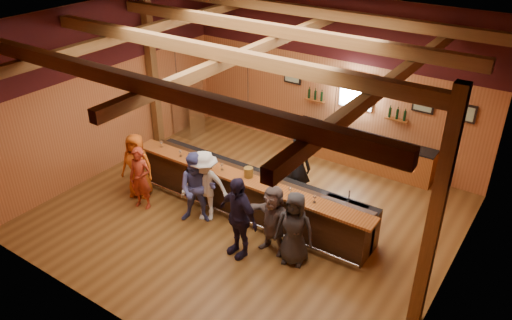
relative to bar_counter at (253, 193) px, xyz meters
The scene contains 27 objects.
room 2.69m from the bar_counter, 100.24° to the right, with size 9.04×9.00×4.52m.
bar_counter is the anchor object (origin of this frame).
back_bar_cabinet 3.76m from the bar_counter, 71.66° to the left, with size 4.00×0.52×0.95m.
window 4.17m from the bar_counter, 78.34° to the left, with size 0.95×0.09×0.95m.
framed_pictures 4.42m from the bar_counter, 66.46° to the left, with size 5.35×0.05×0.45m.
wine_shelves 3.97m from the bar_counter, 78.14° to the left, with size 3.00×0.18×0.30m.
pendant_lights 2.19m from the bar_counter, 96.37° to the right, with size 4.24×0.24×1.37m.
stainless_fridge 4.81m from the bar_counter, 149.24° to the left, with size 0.70×0.70×1.80m, color silver.
customer_orange 2.99m from the bar_counter, 161.22° to the right, with size 0.82×0.53×1.67m, color #B94E11.
customer_redvest 2.70m from the bar_counter, 151.03° to the right, with size 0.58×0.38×1.59m, color #A0321D.
customer_denim 1.35m from the bar_counter, 130.44° to the right, with size 0.85×0.67×1.76m, color #494E92.
customer_white 1.18m from the bar_counter, 132.49° to the right, with size 1.14×0.65×1.76m, color silver.
customer_navy 1.61m from the bar_counter, 66.86° to the right, with size 1.09×0.45×1.86m, color #1E1830.
customer_brown 1.51m from the bar_counter, 39.32° to the right, with size 1.47×0.47×1.58m, color #61514E.
customer_dark 2.00m from the bar_counter, 30.44° to the right, with size 0.80×0.52×1.64m, color #252427.
bartender 1.28m from the bar_counter, 62.49° to the left, with size 0.64×0.42×1.75m, color black.
ice_bucket 0.74m from the bar_counter, 79.99° to the right, with size 0.21×0.21×0.23m, color brown.
bottle_a 0.98m from the bar_counter, 15.26° to the right, with size 0.08×0.08×0.37m.
bottle_b 1.04m from the bar_counter, 13.70° to the right, with size 0.07×0.07×0.32m.
glass_a 2.73m from the bar_counter, behind, with size 0.08×0.08×0.17m.
glass_b 2.05m from the bar_counter, 169.20° to the right, with size 0.08×0.08×0.18m.
glass_c 1.82m from the bar_counter, 169.32° to the right, with size 0.07×0.07×0.17m.
glass_d 1.41m from the bar_counter, 158.46° to the right, with size 0.09×0.09×0.19m.
glass_e 1.01m from the bar_counter, 153.74° to the right, with size 0.08×0.08×0.17m.
glass_f 0.96m from the bar_counter, 26.02° to the right, with size 0.08×0.08×0.18m.
glass_g 1.46m from the bar_counter, 16.67° to the right, with size 0.09×0.09×0.19m.
glass_h 1.95m from the bar_counter, 10.35° to the right, with size 0.08×0.08×0.18m.
Camera 1 is at (5.66, -8.03, 6.86)m, focal length 35.00 mm.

